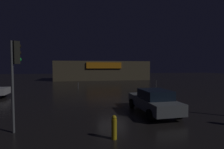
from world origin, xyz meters
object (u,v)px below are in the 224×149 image
at_px(store_building, 102,70).
at_px(car_near, 153,101).
at_px(traffic_signal_opposite, 15,62).
at_px(fire_hydrant, 114,127).

relative_size(store_building, car_near, 4.54).
bearing_deg(traffic_signal_opposite, fire_hydrant, -20.88).
xyz_separation_m(car_near, fire_hydrant, (-3.25, -3.32, -0.28)).
bearing_deg(fire_hydrant, store_building, 83.48).
relative_size(car_near, fire_hydrant, 4.67).
relative_size(store_building, fire_hydrant, 21.17).
relative_size(traffic_signal_opposite, fire_hydrant, 4.14).
distance_m(car_near, fire_hydrant, 4.65).
height_order(car_near, fire_hydrant, car_near).
height_order(traffic_signal_opposite, fire_hydrant, traffic_signal_opposite).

